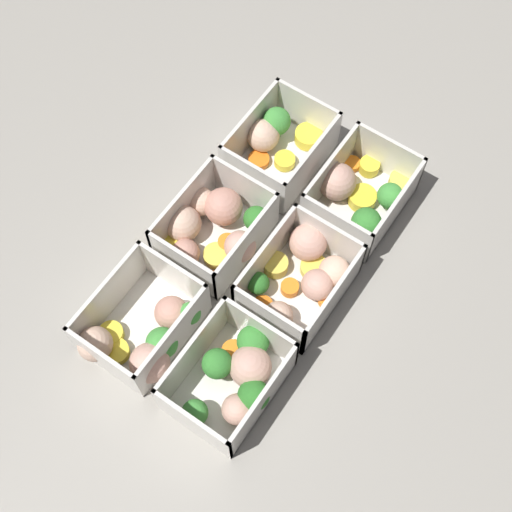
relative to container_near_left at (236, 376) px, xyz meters
The scene contains 7 objects.
ground_plane 0.16m from the container_near_left, 25.93° to the left, with size 4.00×4.00×0.00m, color gray.
container_near_left is the anchor object (origin of this frame).
container_near_center 0.15m from the container_near_left, ahead, with size 0.16×0.11×0.07m.
container_near_right 0.29m from the container_near_left, ahead, with size 0.16×0.12×0.07m.
container_far_left 0.12m from the container_near_left, 98.92° to the left, with size 0.16×0.13×0.07m.
container_far_center 0.20m from the container_near_left, 44.06° to the left, with size 0.15×0.14×0.07m.
container_far_right 0.34m from the container_near_left, 25.66° to the left, with size 0.16×0.11×0.07m.
Camera 1 is at (-0.33, -0.23, 0.84)m, focal length 50.00 mm.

